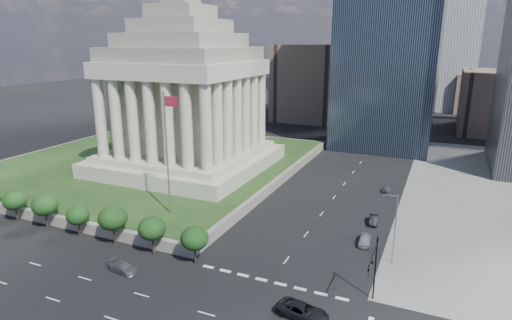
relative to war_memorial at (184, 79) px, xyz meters
The scene contains 16 objects.
ground 65.71m from the war_memorial, 56.82° to the left, with size 500.00×500.00×0.00m, color black.
plaza_terrace 23.35m from the war_memorial, 169.70° to the left, with size 66.00×70.00×1.80m, color slate.
plaza_lawn 22.52m from the war_memorial, 169.70° to the left, with size 64.00×68.00×0.10m, color #1D3B18.
war_memorial is the anchor object (origin of this frame).
flagpole 28.16m from the war_memorial, 63.11° to the right, with size 2.52×0.24×20.00m.
tree_row 38.69m from the war_memorial, 92.53° to the right, with size 53.00×4.00×6.00m, color black, non-canonical shape.
midrise_glass 59.82m from the war_memorial, 52.55° to the left, with size 26.00×26.00×60.00m, color black.
building_filler_ne 105.88m from the war_memorial, 51.17° to the left, with size 20.00×30.00×20.00m, color brown.
building_filler_nw 82.43m from the war_memorial, 87.21° to the left, with size 24.00×30.00×28.00m, color brown.
traffic_signal_ne 60.00m from the war_memorial, 36.42° to the right, with size 0.30×5.74×8.00m.
street_lamp_north 54.92m from the war_memorial, 25.92° to the right, with size 2.13×0.22×10.00m.
pickup_truck 59.74m from the war_memorial, 44.47° to the right, with size 5.85×2.70×1.63m, color black.
suv_grey 47.32m from the war_memorial, 68.84° to the right, with size 4.51×1.83×1.31m, color #4D4F54.
parked_sedan_near 51.23m from the war_memorial, 23.45° to the right, with size 4.23×1.70×1.44m, color #9799A0.
parked_sedan_mid 48.89m from the war_memorial, 13.72° to the right, with size 3.93×1.37×1.29m, color black.
parked_sedan_far 48.21m from the war_memorial, ahead, with size 1.53×3.81×1.30m, color #4F5256.
Camera 1 is at (17.88, -30.48, 29.45)m, focal length 30.00 mm.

